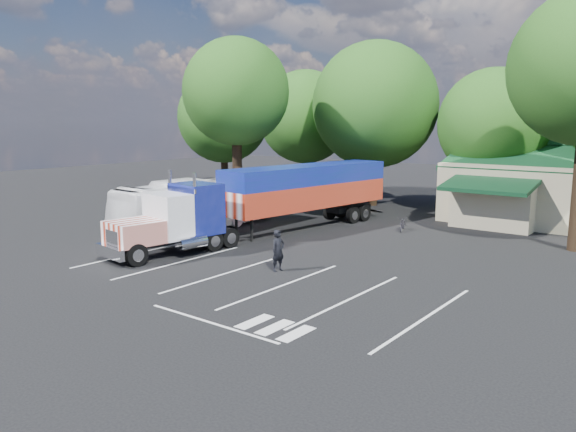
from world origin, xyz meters
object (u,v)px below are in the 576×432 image
Objects in this scene: woman at (278,251)px; bicycle at (403,223)px; semi_truck at (277,195)px; silver_sedan at (487,213)px; tour_bus at (197,205)px.

woman is 1.10× the size of bicycle.
woman is at bearing -42.97° from semi_truck.
woman reaches higher than bicycle.
bicycle is 6.88m from silver_sedan.
semi_truck is 11.67× the size of bicycle.
semi_truck is 4.91× the size of silver_sedan.
silver_sedan is (13.53, 13.83, -0.94)m from tour_bus.
woman is 18.66m from silver_sedan.
silver_sedan is (3.40, 18.35, -0.28)m from woman.
bicycle is at bearing 52.11° from semi_truck.
tour_bus reaches higher than woman.
bicycle is 0.15× the size of tour_bus.
bicycle is at bearing 170.08° from silver_sedan.
tour_bus is at bearing -161.58° from bicycle.
tour_bus is 2.81× the size of silver_sedan.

